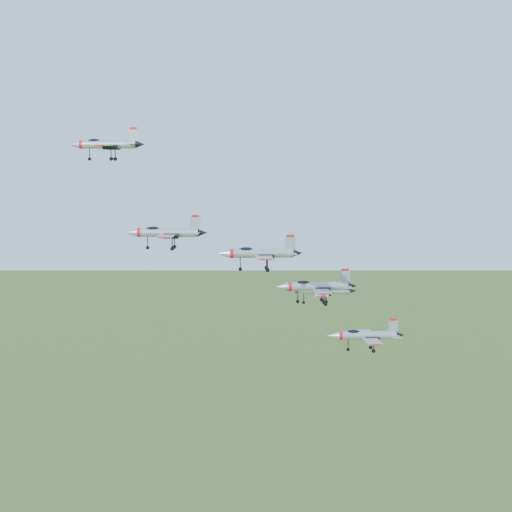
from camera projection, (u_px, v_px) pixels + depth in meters
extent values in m
cylinder|color=#989CA4|center=(108.00, 144.00, 127.06)|extent=(10.38, 3.65, 1.49)
cone|color=#989CA4|center=(74.00, 144.00, 127.62)|extent=(2.33, 1.89, 1.49)
cone|color=black|center=(141.00, 144.00, 126.51)|extent=(1.83, 1.58, 1.26)
ellipsoid|color=black|center=(94.00, 141.00, 127.22)|extent=(2.69, 1.58, 0.94)
cube|color=#989CA4|center=(104.00, 145.00, 123.91)|extent=(3.64, 5.48, 0.16)
cube|color=#989CA4|center=(114.00, 147.00, 130.23)|extent=(3.64, 5.48, 0.16)
cube|color=#989CA4|center=(133.00, 136.00, 126.43)|extent=(1.71, 0.50, 2.40)
cube|color=red|center=(133.00, 128.00, 126.28)|extent=(1.26, 0.42, 0.40)
cylinder|color=#989CA4|center=(168.00, 233.00, 117.94)|extent=(10.24, 3.01, 1.46)
cone|color=#989CA4|center=(131.00, 232.00, 118.15)|extent=(2.23, 1.76, 1.46)
cone|color=black|center=(203.00, 233.00, 117.75)|extent=(1.75, 1.47, 1.24)
ellipsoid|color=black|center=(153.00, 229.00, 117.96)|extent=(2.61, 1.42, 0.93)
cube|color=#989CA4|center=(166.00, 236.00, 114.84)|extent=(3.33, 5.30, 0.16)
cube|color=#989CA4|center=(172.00, 233.00, 121.10)|extent=(3.33, 5.30, 0.16)
cube|color=#989CA4|center=(195.00, 223.00, 117.60)|extent=(1.69, 0.39, 2.37)
cube|color=red|center=(195.00, 216.00, 117.45)|extent=(1.25, 0.35, 0.39)
cylinder|color=#989CA4|center=(261.00, 253.00, 104.73)|extent=(9.42, 1.97, 1.35)
cone|color=#989CA4|center=(223.00, 254.00, 104.43)|extent=(1.96, 1.47, 1.35)
cone|color=black|center=(298.00, 253.00, 105.03)|extent=(1.53, 1.24, 1.15)
ellipsoid|color=black|center=(246.00, 250.00, 104.55)|extent=(2.34, 1.12, 0.86)
cube|color=#989CA4|center=(264.00, 258.00, 101.90)|extent=(2.69, 4.72, 0.15)
cube|color=#989CA4|center=(262.00, 253.00, 107.66)|extent=(2.69, 4.72, 0.15)
cube|color=#989CA4|center=(290.00, 244.00, 104.79)|extent=(1.56, 0.23, 2.18)
cube|color=red|center=(290.00, 236.00, 104.65)|extent=(1.15, 0.22, 0.36)
cylinder|color=#989CA4|center=(321.00, 290.00, 129.25)|extent=(9.70, 3.80, 1.40)
cone|color=#989CA4|center=(290.00, 289.00, 130.02)|extent=(2.22, 1.84, 1.40)
cone|color=black|center=(352.00, 291.00, 128.50)|extent=(1.75, 1.53, 1.19)
ellipsoid|color=black|center=(308.00, 287.00, 129.50)|extent=(2.54, 1.57, 0.89)
cube|color=#989CA4|center=(322.00, 294.00, 126.30)|extent=(3.59, 5.19, 0.15)
cube|color=#989CA4|center=(323.00, 289.00, 132.20)|extent=(3.59, 5.19, 0.15)
cube|color=#989CA4|center=(346.00, 283.00, 128.48)|extent=(1.59, 0.53, 2.25)
cube|color=red|center=(346.00, 276.00, 128.33)|extent=(1.18, 0.45, 0.38)
cylinder|color=#989CA4|center=(318.00, 286.00, 113.65)|extent=(9.71, 1.90, 1.39)
cone|color=#989CA4|center=(282.00, 287.00, 113.26)|extent=(2.00, 1.49, 1.39)
cone|color=black|center=(352.00, 286.00, 114.04)|extent=(1.56, 1.26, 1.19)
ellipsoid|color=black|center=(303.00, 283.00, 113.43)|extent=(2.41, 1.13, 0.88)
cube|color=#989CA4|center=(322.00, 291.00, 110.73)|extent=(2.71, 4.84, 0.15)
cube|color=#989CA4|center=(316.00, 285.00, 116.67)|extent=(2.71, 4.84, 0.15)
cube|color=#989CA4|center=(345.00, 277.00, 113.78)|extent=(1.61, 0.21, 2.25)
cube|color=red|center=(345.00, 270.00, 113.63)|extent=(1.19, 0.21, 0.38)
cylinder|color=#989CA4|center=(367.00, 335.00, 118.68)|extent=(9.66, 2.09, 1.38)
cone|color=#989CA4|center=(333.00, 336.00, 118.41)|extent=(2.01, 1.52, 1.38)
cone|color=black|center=(400.00, 335.00, 118.94)|extent=(1.57, 1.28, 1.18)
ellipsoid|color=black|center=(353.00, 332.00, 118.50)|extent=(2.41, 1.17, 0.88)
cube|color=#989CA4|center=(372.00, 341.00, 115.76)|extent=(2.79, 4.86, 0.15)
cube|color=#989CA4|center=(365.00, 333.00, 121.68)|extent=(2.79, 4.86, 0.15)
cube|color=#989CA4|center=(393.00, 326.00, 118.70)|extent=(1.60, 0.25, 2.24)
cube|color=red|center=(394.00, 320.00, 118.56)|extent=(1.18, 0.24, 0.37)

